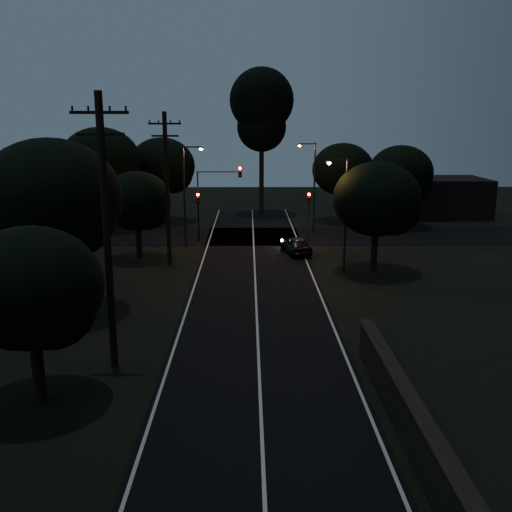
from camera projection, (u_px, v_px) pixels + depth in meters
name	position (u px, v px, depth m)	size (l,w,h in m)	color
road_surface	(255.00, 267.00, 39.46)	(60.00, 70.00, 0.03)	black
utility_pole_mid	(106.00, 229.00, 22.38)	(2.20, 0.30, 11.00)	black
utility_pole_far	(167.00, 187.00, 38.97)	(2.20, 0.30, 10.50)	black
tree_left_b	(35.00, 291.00, 19.70)	(5.04, 5.04, 6.41)	black
tree_left_c	(55.00, 202.00, 28.96)	(7.20, 7.20, 9.10)	black
tree_left_d	(139.00, 203.00, 41.10)	(5.04, 5.04, 6.39)	black
tree_far_nw	(164.00, 167.00, 56.34)	(6.56, 6.56, 8.31)	black
tree_far_w	(103.00, 163.00, 52.21)	(7.34, 7.34, 9.36)	black
tree_far_ne	(345.00, 171.00, 56.66)	(6.14, 6.14, 7.76)	black
tree_far_e	(403.00, 174.00, 53.82)	(6.05, 6.05, 7.67)	black
tree_right_a	(380.00, 201.00, 37.26)	(5.78, 5.78, 7.35)	black
tall_pine	(262.00, 109.00, 60.13)	(6.77, 6.77, 15.39)	black
building_left	(60.00, 197.00, 59.01)	(10.00, 8.00, 4.40)	black
building_right	(440.00, 197.00, 60.53)	(9.00, 7.00, 4.00)	black
signal_left	(198.00, 208.00, 47.37)	(0.28, 0.35, 4.10)	black
signal_right	(309.00, 208.00, 47.49)	(0.28, 0.35, 4.10)	black
signal_mast	(218.00, 190.00, 47.05)	(3.70, 0.35, 6.25)	black
streetlight_a	(187.00, 189.00, 45.01)	(1.66, 0.26, 8.00)	black
streetlight_b	(312.00, 181.00, 50.98)	(1.66, 0.26, 8.00)	black
streetlight_c	(343.00, 207.00, 37.44)	(1.46, 0.26, 7.50)	black
car	(296.00, 245.00, 43.26)	(1.61, 4.01, 1.37)	black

